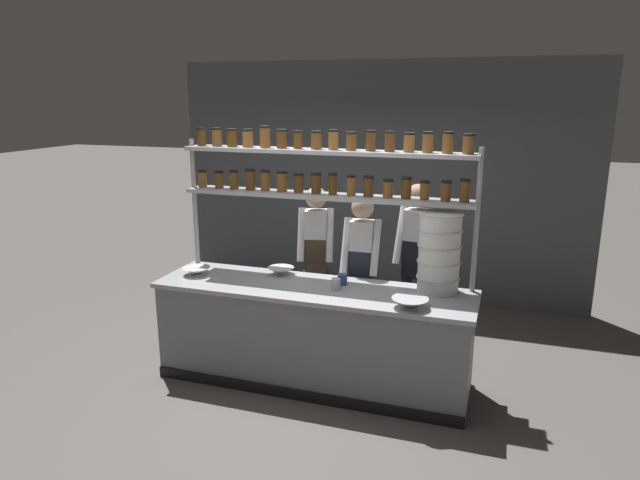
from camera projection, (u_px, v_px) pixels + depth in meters
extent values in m
plane|color=#5B5651|center=(313.00, 381.00, 5.29)|extent=(40.00, 40.00, 0.00)
cube|color=#4C5156|center=(377.00, 182.00, 7.22)|extent=(5.25, 0.12, 2.99)
cube|color=gray|center=(313.00, 337.00, 5.18)|extent=(2.79, 0.72, 0.88)
cube|color=#ADAFB5|center=(313.00, 289.00, 5.06)|extent=(2.85, 0.76, 0.04)
cube|color=black|center=(300.00, 395.00, 4.94)|extent=(2.79, 0.03, 0.10)
cylinder|color=#ADAFB5|center=(197.00, 248.00, 5.73)|extent=(0.04, 0.04, 2.16)
cylinder|color=#ADAFB5|center=(473.00, 273.00, 4.91)|extent=(0.04, 0.04, 2.16)
cube|color=#ADAFB5|center=(325.00, 196.00, 5.17)|extent=(2.69, 0.28, 0.04)
cylinder|color=brown|center=(203.00, 180.00, 5.53)|extent=(0.08, 0.08, 0.15)
cylinder|color=black|center=(202.00, 171.00, 5.51)|extent=(0.09, 0.09, 0.02)
cylinder|color=brown|center=(219.00, 181.00, 5.47)|extent=(0.08, 0.08, 0.15)
cylinder|color=black|center=(219.00, 172.00, 5.45)|extent=(0.08, 0.08, 0.02)
cylinder|color=brown|center=(234.00, 181.00, 5.42)|extent=(0.08, 0.08, 0.16)
cylinder|color=black|center=(234.00, 171.00, 5.40)|extent=(0.09, 0.09, 0.02)
cylinder|color=#513314|center=(250.00, 181.00, 5.37)|extent=(0.09, 0.09, 0.18)
cylinder|color=black|center=(250.00, 170.00, 5.34)|extent=(0.10, 0.10, 0.02)
cylinder|color=brown|center=(265.00, 181.00, 5.32)|extent=(0.09, 0.09, 0.18)
cylinder|color=black|center=(265.00, 171.00, 5.30)|extent=(0.09, 0.09, 0.02)
cylinder|color=brown|center=(282.00, 183.00, 5.27)|extent=(0.10, 0.10, 0.17)
cylinder|color=black|center=(282.00, 172.00, 5.25)|extent=(0.10, 0.10, 0.02)
cylinder|color=#513314|center=(299.00, 184.00, 5.22)|extent=(0.09, 0.09, 0.16)
cylinder|color=black|center=(299.00, 174.00, 5.20)|extent=(0.09, 0.09, 0.02)
cylinder|color=#513314|center=(316.00, 184.00, 5.17)|extent=(0.09, 0.09, 0.17)
cylinder|color=black|center=(316.00, 174.00, 5.15)|extent=(0.09, 0.09, 0.02)
cylinder|color=#513314|center=(333.00, 185.00, 5.12)|extent=(0.08, 0.08, 0.17)
cylinder|color=black|center=(333.00, 174.00, 5.10)|extent=(0.08, 0.08, 0.02)
cylinder|color=brown|center=(351.00, 187.00, 5.07)|extent=(0.08, 0.08, 0.16)
cylinder|color=black|center=(351.00, 176.00, 5.05)|extent=(0.08, 0.08, 0.02)
cylinder|color=#513314|center=(368.00, 187.00, 5.02)|extent=(0.09, 0.09, 0.16)
cylinder|color=black|center=(369.00, 177.00, 5.00)|extent=(0.09, 0.09, 0.02)
cylinder|color=brown|center=(388.00, 190.00, 4.97)|extent=(0.09, 0.09, 0.14)
cylinder|color=black|center=(388.00, 180.00, 4.95)|extent=(0.09, 0.09, 0.02)
cylinder|color=#513314|center=(406.00, 189.00, 4.92)|extent=(0.09, 0.09, 0.17)
cylinder|color=black|center=(407.00, 178.00, 4.90)|extent=(0.09, 0.09, 0.02)
cylinder|color=brown|center=(425.00, 191.00, 4.87)|extent=(0.08, 0.08, 0.15)
cylinder|color=black|center=(425.00, 182.00, 4.85)|extent=(0.08, 0.08, 0.02)
cylinder|color=brown|center=(446.00, 192.00, 4.82)|extent=(0.09, 0.09, 0.16)
cylinder|color=black|center=(447.00, 182.00, 4.80)|extent=(0.09, 0.09, 0.02)
cylinder|color=brown|center=(465.00, 192.00, 4.77)|extent=(0.09, 0.09, 0.17)
cylinder|color=black|center=(466.00, 180.00, 4.74)|extent=(0.09, 0.09, 0.02)
cube|color=#ADAFB5|center=(325.00, 152.00, 5.07)|extent=(2.69, 0.28, 0.04)
cylinder|color=#513314|center=(201.00, 138.00, 5.42)|extent=(0.09, 0.09, 0.15)
cylinder|color=black|center=(201.00, 129.00, 5.40)|extent=(0.09, 0.09, 0.02)
cylinder|color=brown|center=(217.00, 138.00, 5.37)|extent=(0.09, 0.09, 0.15)
cylinder|color=black|center=(216.00, 129.00, 5.35)|extent=(0.10, 0.10, 0.02)
cylinder|color=#513314|center=(232.00, 139.00, 5.33)|extent=(0.10, 0.10, 0.15)
cylinder|color=black|center=(232.00, 130.00, 5.30)|extent=(0.10, 0.10, 0.02)
cylinder|color=brown|center=(248.00, 139.00, 5.28)|extent=(0.10, 0.10, 0.15)
cylinder|color=black|center=(247.00, 130.00, 5.26)|extent=(0.10, 0.10, 0.02)
cylinder|color=brown|center=(265.00, 138.00, 5.22)|extent=(0.10, 0.10, 0.18)
cylinder|color=black|center=(265.00, 127.00, 5.19)|extent=(0.10, 0.10, 0.02)
cylinder|color=#513314|center=(282.00, 140.00, 5.17)|extent=(0.09, 0.09, 0.15)
cylinder|color=black|center=(282.00, 130.00, 5.15)|extent=(0.10, 0.10, 0.02)
cylinder|color=#513314|center=(298.00, 141.00, 5.13)|extent=(0.08, 0.08, 0.14)
cylinder|color=black|center=(298.00, 132.00, 5.11)|extent=(0.08, 0.08, 0.02)
cylinder|color=brown|center=(316.00, 141.00, 5.07)|extent=(0.10, 0.10, 0.14)
cylinder|color=black|center=(316.00, 132.00, 5.05)|extent=(0.10, 0.10, 0.02)
cylinder|color=brown|center=(333.00, 141.00, 5.02)|extent=(0.09, 0.09, 0.16)
cylinder|color=black|center=(333.00, 131.00, 5.00)|extent=(0.09, 0.09, 0.02)
cylinder|color=brown|center=(351.00, 142.00, 4.97)|extent=(0.09, 0.09, 0.14)
cylinder|color=black|center=(351.00, 133.00, 4.95)|extent=(0.09, 0.09, 0.02)
cylinder|color=#513314|center=(371.00, 142.00, 4.92)|extent=(0.09, 0.09, 0.16)
cylinder|color=black|center=(371.00, 131.00, 4.90)|extent=(0.09, 0.09, 0.02)
cylinder|color=#513314|center=(390.00, 142.00, 4.87)|extent=(0.09, 0.09, 0.15)
cylinder|color=black|center=(390.00, 132.00, 4.85)|extent=(0.09, 0.09, 0.02)
cylinder|color=brown|center=(409.00, 144.00, 4.82)|extent=(0.09, 0.09, 0.15)
cylinder|color=black|center=(409.00, 134.00, 4.80)|extent=(0.09, 0.09, 0.02)
cylinder|color=brown|center=(428.00, 143.00, 4.77)|extent=(0.09, 0.09, 0.16)
cylinder|color=black|center=(428.00, 133.00, 4.75)|extent=(0.10, 0.10, 0.02)
cylinder|color=brown|center=(448.00, 144.00, 4.72)|extent=(0.09, 0.09, 0.16)
cylinder|color=black|center=(449.00, 133.00, 4.70)|extent=(0.09, 0.09, 0.02)
cylinder|color=brown|center=(469.00, 145.00, 4.67)|extent=(0.10, 0.10, 0.15)
cylinder|color=black|center=(469.00, 135.00, 4.65)|extent=(0.10, 0.10, 0.02)
cylinder|color=black|center=(309.00, 307.00, 5.98)|extent=(0.11, 0.11, 0.81)
cylinder|color=black|center=(324.00, 308.00, 5.97)|extent=(0.11, 0.11, 0.81)
cube|color=#473828|center=(316.00, 254.00, 5.83)|extent=(0.25, 0.22, 0.35)
cube|color=white|center=(316.00, 224.00, 5.75)|extent=(0.26, 0.23, 0.29)
sphere|color=tan|center=(316.00, 198.00, 5.68)|extent=(0.21, 0.21, 0.21)
cylinder|color=white|center=(301.00, 235.00, 5.73)|extent=(0.12, 0.26, 0.53)
cylinder|color=white|center=(330.00, 235.00, 5.70)|extent=(0.12, 0.26, 0.53)
cylinder|color=black|center=(352.00, 322.00, 5.63)|extent=(0.11, 0.11, 0.80)
cylinder|color=black|center=(368.00, 323.00, 5.59)|extent=(0.11, 0.11, 0.80)
cube|color=#232838|center=(361.00, 267.00, 5.47)|extent=(0.23, 0.18, 0.35)
cube|color=white|center=(362.00, 235.00, 5.39)|extent=(0.23, 0.19, 0.28)
sphere|color=beige|center=(363.00, 208.00, 5.32)|extent=(0.21, 0.21, 0.21)
cylinder|color=white|center=(346.00, 245.00, 5.40)|extent=(0.08, 0.25, 0.52)
cylinder|color=white|center=(376.00, 248.00, 5.32)|extent=(0.08, 0.25, 0.52)
cylinder|color=black|center=(405.00, 315.00, 5.73)|extent=(0.11, 0.11, 0.85)
cylinder|color=black|center=(420.00, 318.00, 5.66)|extent=(0.11, 0.11, 0.85)
cube|color=black|center=(415.00, 258.00, 5.55)|extent=(0.24, 0.20, 0.37)
cube|color=white|center=(417.00, 225.00, 5.46)|extent=(0.25, 0.21, 0.30)
sphere|color=#A37A5B|center=(418.00, 196.00, 5.39)|extent=(0.22, 0.22, 0.22)
cylinder|color=white|center=(400.00, 235.00, 5.50)|extent=(0.11, 0.27, 0.56)
cylinder|color=white|center=(429.00, 238.00, 5.37)|extent=(0.11, 0.27, 0.56)
cylinder|color=white|center=(438.00, 284.00, 4.92)|extent=(0.35, 0.35, 0.13)
cylinder|color=silver|center=(438.00, 277.00, 4.91)|extent=(0.37, 0.37, 0.01)
cylinder|color=white|center=(438.00, 269.00, 4.89)|extent=(0.35, 0.35, 0.13)
cylinder|color=silver|center=(439.00, 261.00, 4.87)|extent=(0.37, 0.37, 0.01)
cylinder|color=white|center=(439.00, 253.00, 4.85)|extent=(0.35, 0.35, 0.13)
cylinder|color=silver|center=(440.00, 245.00, 4.84)|extent=(0.37, 0.37, 0.01)
cylinder|color=white|center=(440.00, 238.00, 4.82)|extent=(0.35, 0.35, 0.13)
cylinder|color=silver|center=(441.00, 230.00, 4.80)|extent=(0.37, 0.37, 0.01)
cylinder|color=white|center=(441.00, 221.00, 4.78)|extent=(0.35, 0.35, 0.13)
cylinder|color=silver|center=(441.00, 213.00, 4.77)|extent=(0.37, 0.37, 0.01)
cylinder|color=#B2B7BC|center=(410.00, 307.00, 4.56)|extent=(0.13, 0.13, 0.01)
cone|color=#B2B7BC|center=(410.00, 303.00, 4.55)|extent=(0.30, 0.30, 0.08)
cylinder|color=silver|center=(281.00, 274.00, 5.40)|extent=(0.11, 0.11, 0.01)
cone|color=silver|center=(281.00, 271.00, 5.40)|extent=(0.25, 0.25, 0.07)
cylinder|color=silver|center=(196.00, 274.00, 5.39)|extent=(0.12, 0.12, 0.01)
cone|color=silver|center=(196.00, 271.00, 5.39)|extent=(0.26, 0.26, 0.07)
cylinder|color=#B2B7BC|center=(336.00, 284.00, 4.96)|extent=(0.08, 0.08, 0.10)
cylinder|color=#334C70|center=(342.00, 279.00, 5.10)|extent=(0.09, 0.09, 0.10)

